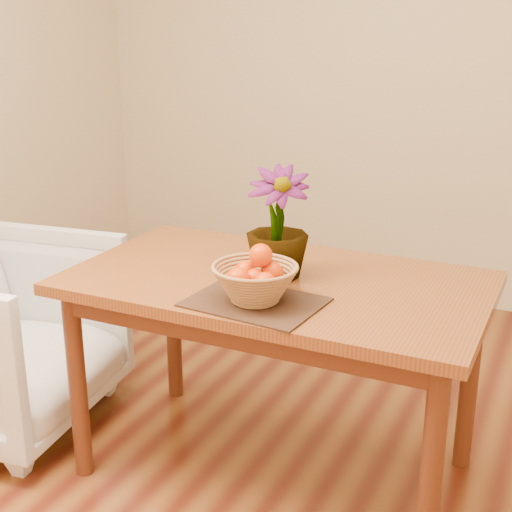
% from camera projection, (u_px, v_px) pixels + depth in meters
% --- Properties ---
extents(wall_back, '(4.00, 0.02, 2.70)m').
position_uv_depth(wall_back, '(421.00, 65.00, 3.89)').
color(wall_back, beige).
rests_on(wall_back, floor).
extents(table, '(1.40, 0.80, 0.75)m').
position_uv_depth(table, '(276.00, 302.00, 2.43)').
color(table, brown).
rests_on(table, floor).
extents(placemat, '(0.42, 0.33, 0.01)m').
position_uv_depth(placemat, '(255.00, 302.00, 2.19)').
color(placemat, '#3A2115').
rests_on(placemat, table).
extents(wicker_basket, '(0.27, 0.27, 0.11)m').
position_uv_depth(wicker_basket, '(255.00, 285.00, 2.17)').
color(wicker_basket, '#A66E45').
rests_on(wicker_basket, placemat).
extents(orange_pile, '(0.17, 0.17, 0.13)m').
position_uv_depth(orange_pile, '(256.00, 273.00, 2.16)').
color(orange_pile, red).
rests_on(orange_pile, wicker_basket).
extents(potted_plant, '(0.27, 0.27, 0.37)m').
position_uv_depth(potted_plant, '(277.00, 223.00, 2.36)').
color(potted_plant, '#1F4914').
rests_on(potted_plant, table).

